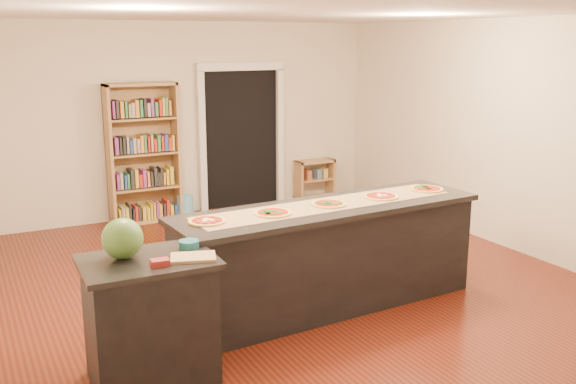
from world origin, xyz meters
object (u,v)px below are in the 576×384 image
side_counter (151,319)px  low_shelf (315,180)px  kitchen_island (328,256)px  bookshelf (143,154)px  waste_bin (185,206)px  watermelon (123,239)px

side_counter → low_shelf: side_counter is taller
kitchen_island → side_counter: kitchen_island is taller
side_counter → kitchen_island: bearing=18.1°
bookshelf → waste_bin: bearing=-8.7°
side_counter → watermelon: (-0.15, 0.10, 0.63)m
kitchen_island → watermelon: watermelon is taller
bookshelf → low_shelf: bookshelf is taller
bookshelf → low_shelf: size_ratio=3.06×
kitchen_island → low_shelf: 4.35m
low_shelf → waste_bin: bearing=-176.9°
waste_bin → watermelon: watermelon is taller
low_shelf → bookshelf: bearing=-179.2°
side_counter → waste_bin: size_ratio=2.90×
low_shelf → watermelon: size_ratio=2.12×
bookshelf → low_shelf: bearing=0.8°
side_counter → bookshelf: 4.54m
side_counter → watermelon: size_ratio=3.22×
side_counter → waste_bin: 4.61m
bookshelf → waste_bin: bookshelf is taller
low_shelf → waste_bin: 2.26m
low_shelf → waste_bin: size_ratio=1.91×
bookshelf → watermelon: size_ratio=6.48×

